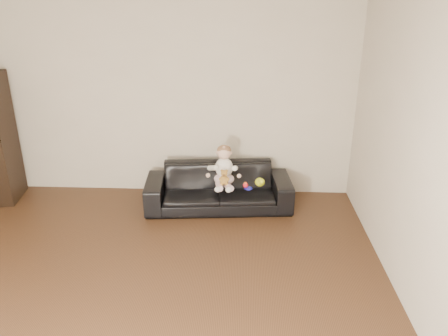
# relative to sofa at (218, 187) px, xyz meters

# --- Properties ---
(floor) EXTENTS (5.50, 5.50, 0.00)m
(floor) POSITION_rel_sofa_xyz_m (-0.71, -2.25, -0.28)
(floor) COLOR #452B18
(floor) RESTS_ON ground
(wall_back) EXTENTS (5.00, 0.00, 5.00)m
(wall_back) POSITION_rel_sofa_xyz_m (-0.71, 0.50, 1.02)
(wall_back) COLOR beige
(wall_back) RESTS_ON ground
(wall_right) EXTENTS (0.00, 5.50, 5.50)m
(wall_right) POSITION_rel_sofa_xyz_m (1.79, -2.25, 1.02)
(wall_right) COLOR beige
(wall_right) RESTS_ON ground
(sofa) EXTENTS (1.94, 0.90, 0.55)m
(sofa) POSITION_rel_sofa_xyz_m (0.00, 0.00, 0.00)
(sofa) COLOR black
(sofa) RESTS_ON floor
(baby) EXTENTS (0.40, 0.47, 0.52)m
(baby) POSITION_rel_sofa_xyz_m (0.08, -0.11, 0.32)
(baby) COLOR silver
(baby) RESTS_ON sofa
(teddy_bear) EXTENTS (0.13, 0.13, 0.20)m
(teddy_bear) POSITION_rel_sofa_xyz_m (0.09, -0.26, 0.25)
(teddy_bear) COLOR #A87A30
(teddy_bear) RESTS_ON sofa
(toy_green) EXTENTS (0.16, 0.18, 0.10)m
(toy_green) POSITION_rel_sofa_xyz_m (0.53, -0.13, 0.14)
(toy_green) COLOR #CFE01A
(toy_green) RESTS_ON sofa
(toy_rattle) EXTENTS (0.07, 0.07, 0.07)m
(toy_rattle) POSITION_rel_sofa_xyz_m (0.35, -0.20, 0.12)
(toy_rattle) COLOR red
(toy_rattle) RESTS_ON sofa
(toy_blue_disc) EXTENTS (0.10, 0.10, 0.01)m
(toy_blue_disc) POSITION_rel_sofa_xyz_m (0.39, -0.23, 0.09)
(toy_blue_disc) COLOR #171BB8
(toy_blue_disc) RESTS_ON sofa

